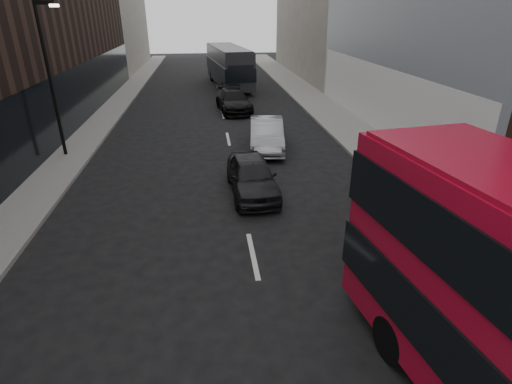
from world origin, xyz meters
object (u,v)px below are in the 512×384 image
object	(u,v)px
grey_bus	(228,66)
car_b	(267,134)
car_a	(252,176)
car_c	(234,101)
street_lamp	(50,71)

from	to	relation	value
grey_bus	car_b	size ratio (longest dim) A/B	2.38
grey_bus	car_a	world-z (taller)	grey_bus
grey_bus	car_a	bearing A→B (deg)	-98.41
car_a	car_c	distance (m)	14.39
grey_bus	car_a	xyz separation A→B (m)	(-0.66, -24.66, -1.19)
street_lamp	car_a	size ratio (longest dim) A/B	1.59
car_b	car_c	distance (m)	8.95
car_b	car_c	size ratio (longest dim) A/B	0.92
car_c	street_lamp	bearing A→B (deg)	-141.14
car_a	car_b	xyz separation A→B (m)	(1.42, 5.50, 0.04)
grey_bus	car_b	world-z (taller)	grey_bus
grey_bus	car_c	world-z (taller)	grey_bus
car_b	grey_bus	bearing A→B (deg)	99.09
car_a	car_b	world-z (taller)	car_b
car_a	car_b	distance (m)	5.68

